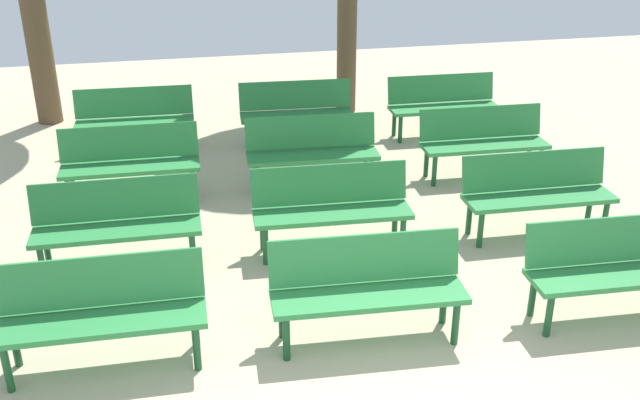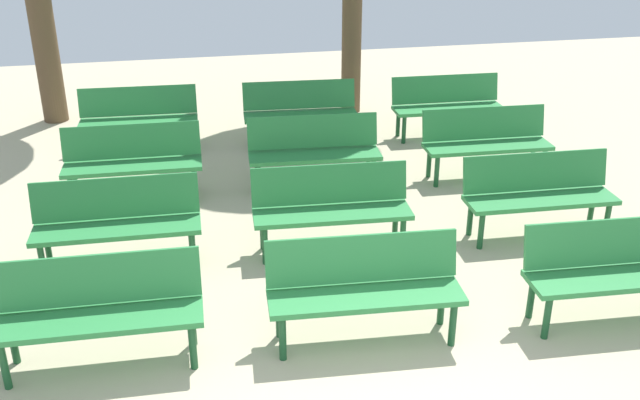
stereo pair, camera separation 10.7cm
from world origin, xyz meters
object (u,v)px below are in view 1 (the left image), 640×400
(bench_r2_c1, at_px, (312,148))
(bench_r0_c1, at_px, (367,283))
(bench_r2_c2, at_px, (483,138))
(bench_r3_c2, at_px, (443,102))
(bench_r2_c0, at_px, (130,159))
(bench_r3_c1, at_px, (296,109))
(bench_r3_c0, at_px, (135,116))
(bench_r0_c2, at_px, (617,263))
(bench_r0_c0, at_px, (101,308))
(bench_r1_c0, at_px, (117,220))
(bench_r1_c1, at_px, (331,204))
(bench_r1_c2, at_px, (537,189))

(bench_r2_c1, bearing_deg, bench_r0_c1, -90.09)
(bench_r2_c2, bearing_deg, bench_r3_c2, 89.33)
(bench_r2_c0, distance_m, bench_r2_c1, 2.16)
(bench_r3_c1, bearing_deg, bench_r3_c0, 179.87)
(bench_r0_c1, relative_size, bench_r0_c2, 1.00)
(bench_r0_c2, xyz_separation_m, bench_r2_c0, (-4.14, 3.45, 0.00))
(bench_r3_c0, bearing_deg, bench_r3_c2, -1.05)
(bench_r3_c0, relative_size, bench_r3_c1, 0.99)
(bench_r3_c0, bearing_deg, bench_r2_c0, -88.72)
(bench_r0_c0, distance_m, bench_r3_c1, 5.32)
(bench_r0_c2, bearing_deg, bench_r0_c0, 179.81)
(bench_r1_c0, xyz_separation_m, bench_r2_c2, (4.45, 1.43, 0.00))
(bench_r3_c0, xyz_separation_m, bench_r3_c2, (4.40, -0.27, 0.00))
(bench_r0_c1, height_order, bench_r2_c1, same)
(bench_r0_c0, relative_size, bench_r0_c2, 0.99)
(bench_r1_c1, bearing_deg, bench_r2_c2, 36.51)
(bench_r0_c2, height_order, bench_r3_c1, same)
(bench_r3_c0, bearing_deg, bench_r3_c1, -1.32)
(bench_r0_c1, distance_m, bench_r2_c2, 3.92)
(bench_r0_c1, xyz_separation_m, bench_r2_c2, (2.41, 3.10, 0.00))
(bench_r3_c2, bearing_deg, bench_r1_c2, -91.44)
(bench_r1_c0, relative_size, bench_r3_c1, 0.99)
(bench_r0_c1, height_order, bench_r0_c2, same)
(bench_r0_c0, height_order, bench_r2_c2, same)
(bench_r2_c0, height_order, bench_r3_c2, same)
(bench_r3_c1, distance_m, bench_r3_c2, 2.16)
(bench_r2_c2, bearing_deg, bench_r0_c0, -144.08)
(bench_r0_c0, bearing_deg, bench_r1_c1, 35.87)
(bench_r0_c1, xyz_separation_m, bench_r0_c2, (2.20, -0.15, 0.00))
(bench_r1_c0, height_order, bench_r1_c2, same)
(bench_r1_c0, height_order, bench_r3_c2, same)
(bench_r0_c1, bearing_deg, bench_r0_c0, -178.88)
(bench_r3_c2, bearing_deg, bench_r3_c1, 178.71)
(bench_r0_c0, relative_size, bench_r1_c0, 1.00)
(bench_r2_c0, relative_size, bench_r3_c0, 1.00)
(bench_r1_c2, distance_m, bench_r3_c0, 5.47)
(bench_r1_c1, distance_m, bench_r1_c2, 2.23)
(bench_r1_c2, height_order, bench_r3_c1, same)
(bench_r0_c2, distance_m, bench_r3_c1, 5.31)
(bench_r2_c0, xyz_separation_m, bench_r3_c2, (4.43, 1.39, 0.00))
(bench_r0_c0, xyz_separation_m, bench_r1_c1, (2.18, 1.49, 0.00))
(bench_r0_c2, bearing_deg, bench_r1_c1, 143.96)
(bench_r2_c0, xyz_separation_m, bench_r2_c1, (2.16, -0.08, 0.00))
(bench_r1_c1, distance_m, bench_r3_c0, 3.92)
(bench_r0_c0, distance_m, bench_r1_c1, 2.64)
(bench_r3_c1, bearing_deg, bench_r0_c2, -65.67)
(bench_r0_c0, height_order, bench_r0_c2, same)
(bench_r0_c0, height_order, bench_r2_c0, same)
(bench_r2_c0, distance_m, bench_r3_c1, 2.73)
(bench_r0_c2, height_order, bench_r1_c2, same)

